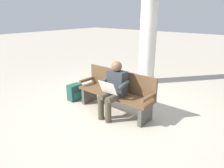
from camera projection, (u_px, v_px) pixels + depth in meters
ground_plane at (114, 111)px, 4.57m from camera, size 40.00×40.00×0.00m
bench_near at (116, 91)px, 4.47m from camera, size 1.80×0.50×0.90m
person_seated at (114, 88)px, 4.18m from camera, size 0.57×0.58×1.18m
backpack at (75, 92)px, 5.12m from camera, size 0.27×0.35×0.40m
support_pillar at (149, 20)px, 5.90m from camera, size 0.50×0.50×3.81m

